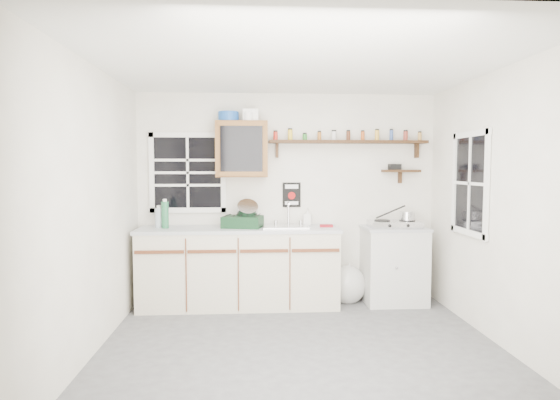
{
  "coord_description": "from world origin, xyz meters",
  "views": [
    {
      "loc": [
        -0.43,
        -4.08,
        1.61
      ],
      "look_at": [
        -0.15,
        0.55,
        1.29
      ],
      "focal_mm": 30.0,
      "sensor_mm": 36.0,
      "label": 1
    }
  ],
  "objects_px": {
    "upper_cabinet": "(242,149)",
    "right_cabinet": "(394,265)",
    "main_cabinet": "(239,267)",
    "hotplate": "(395,224)",
    "dish_rack": "(244,218)",
    "spice_shelf": "(348,141)"
  },
  "relations": [
    {
      "from": "upper_cabinet",
      "to": "right_cabinet",
      "type": "bearing_deg",
      "value": -3.76
    },
    {
      "from": "spice_shelf",
      "to": "hotplate",
      "type": "distance_m",
      "value": 1.13
    },
    {
      "from": "hotplate",
      "to": "right_cabinet",
      "type": "bearing_deg",
      "value": 78.25
    },
    {
      "from": "dish_rack",
      "to": "main_cabinet",
      "type": "bearing_deg",
      "value": -149.75
    },
    {
      "from": "right_cabinet",
      "to": "dish_rack",
      "type": "bearing_deg",
      "value": -179.8
    },
    {
      "from": "main_cabinet",
      "to": "dish_rack",
      "type": "xyz_separation_m",
      "value": [
        0.06,
        0.02,
        0.56
      ]
    },
    {
      "from": "upper_cabinet",
      "to": "spice_shelf",
      "type": "bearing_deg",
      "value": 3.12
    },
    {
      "from": "upper_cabinet",
      "to": "dish_rack",
      "type": "xyz_separation_m",
      "value": [
        0.03,
        -0.12,
        -0.8
      ]
    },
    {
      "from": "spice_shelf",
      "to": "dish_rack",
      "type": "distance_m",
      "value": 1.55
    },
    {
      "from": "upper_cabinet",
      "to": "hotplate",
      "type": "relative_size",
      "value": 1.08
    },
    {
      "from": "dish_rack",
      "to": "hotplate",
      "type": "distance_m",
      "value": 1.77
    },
    {
      "from": "upper_cabinet",
      "to": "dish_rack",
      "type": "relative_size",
      "value": 1.3
    },
    {
      "from": "main_cabinet",
      "to": "upper_cabinet",
      "type": "distance_m",
      "value": 1.37
    },
    {
      "from": "main_cabinet",
      "to": "right_cabinet",
      "type": "distance_m",
      "value": 1.84
    },
    {
      "from": "right_cabinet",
      "to": "upper_cabinet",
      "type": "relative_size",
      "value": 1.4
    },
    {
      "from": "main_cabinet",
      "to": "right_cabinet",
      "type": "bearing_deg",
      "value": 0.79
    },
    {
      "from": "spice_shelf",
      "to": "hotplate",
      "type": "relative_size",
      "value": 3.18
    },
    {
      "from": "hotplate",
      "to": "main_cabinet",
      "type": "bearing_deg",
      "value": -179.72
    },
    {
      "from": "spice_shelf",
      "to": "dish_rack",
      "type": "xyz_separation_m",
      "value": [
        -1.25,
        -0.19,
        -0.9
      ]
    },
    {
      "from": "upper_cabinet",
      "to": "dish_rack",
      "type": "distance_m",
      "value": 0.81
    },
    {
      "from": "dish_rack",
      "to": "hotplate",
      "type": "xyz_separation_m",
      "value": [
        1.77,
        -0.01,
        -0.08
      ]
    },
    {
      "from": "right_cabinet",
      "to": "hotplate",
      "type": "bearing_deg",
      "value": -101.86
    }
  ]
}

